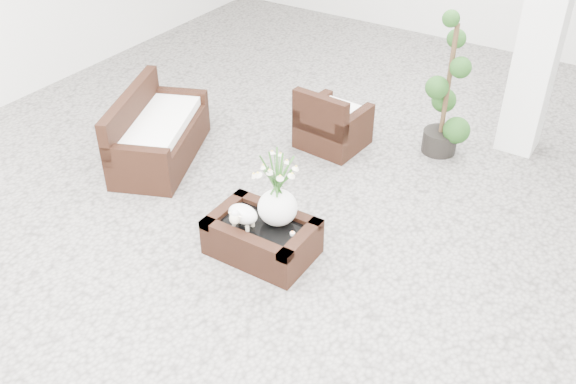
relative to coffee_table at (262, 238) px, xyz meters
The scene contains 8 objects.
ground 0.34m from the coffee_table, 56.87° to the left, with size 11.00×11.00×0.00m, color gray.
coffee_table is the anchor object (origin of this frame).
sheep_figurine 0.30m from the coffee_table, 140.19° to the right, with size 0.28×0.23×0.21m, color white.
planter_narcissus 0.57m from the coffee_table, 45.00° to the left, with size 0.44×0.44×0.80m, color white, non-canonical shape.
tealight 0.35m from the coffee_table, ahead, with size 0.04×0.04×0.03m, color white.
armchair 2.02m from the coffee_table, 101.15° to the left, with size 0.66×0.64×0.71m, color black.
loveseat 1.97m from the coffee_table, 157.99° to the left, with size 1.42×0.68×0.76m, color black.
topiary 2.64m from the coffee_table, 74.91° to the left, with size 0.42×0.42×1.56m, color #1A3D13, non-canonical shape.
Camera 1 is at (2.34, -3.80, 3.65)m, focal length 39.80 mm.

